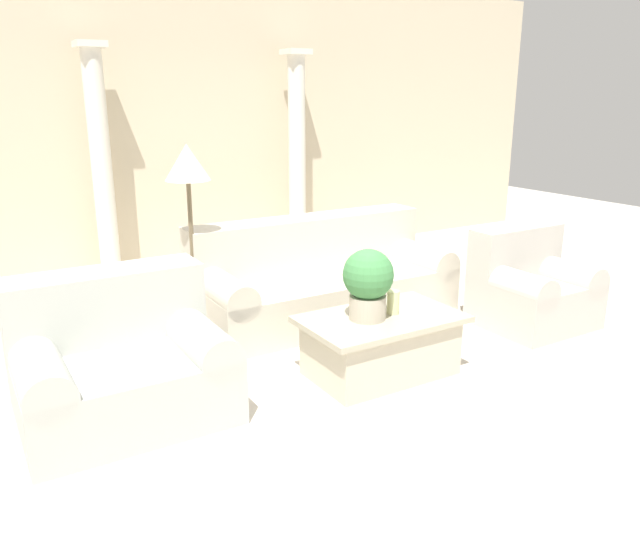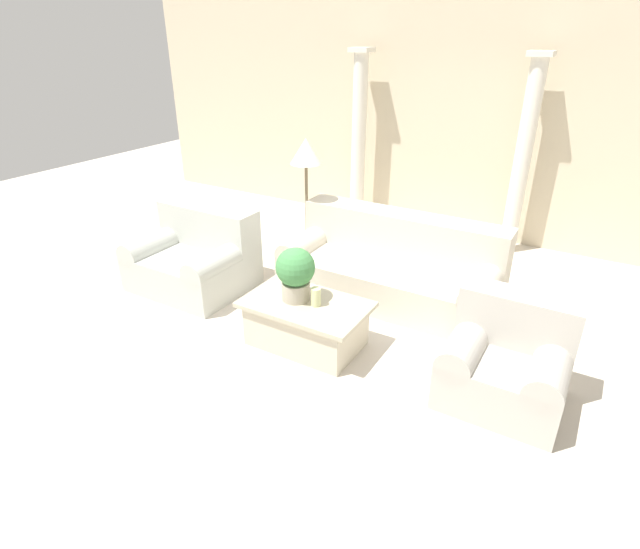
# 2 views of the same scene
# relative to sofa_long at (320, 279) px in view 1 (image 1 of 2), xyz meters

# --- Properties ---
(ground_plane) EXTENTS (16.00, 16.00, 0.00)m
(ground_plane) POSITION_rel_sofa_long_xyz_m (-0.25, -0.78, -0.33)
(ground_plane) COLOR beige
(wall_back) EXTENTS (10.00, 0.06, 3.20)m
(wall_back) POSITION_rel_sofa_long_xyz_m (-0.25, 2.24, 1.27)
(wall_back) COLOR beige
(wall_back) RESTS_ON ground_plane
(sofa_long) EXTENTS (2.27, 0.99, 0.86)m
(sofa_long) POSITION_rel_sofa_long_xyz_m (0.00, 0.00, 0.00)
(sofa_long) COLOR beige
(sofa_long) RESTS_ON ground_plane
(loveseat) EXTENTS (1.21, 0.99, 0.86)m
(loveseat) POSITION_rel_sofa_long_xyz_m (-1.99, -0.89, 0.01)
(loveseat) COLOR #B7BAB0
(loveseat) RESTS_ON ground_plane
(coffee_table) EXTENTS (1.11, 0.68, 0.43)m
(coffee_table) POSITION_rel_sofa_long_xyz_m (-0.28, -1.29, -0.11)
(coffee_table) COLOR beige
(coffee_table) RESTS_ON ground_plane
(potted_plant) EXTENTS (0.35, 0.35, 0.49)m
(potted_plant) POSITION_rel_sofa_long_xyz_m (-0.39, -1.28, 0.37)
(potted_plant) COLOR #B2A893
(potted_plant) RESTS_ON coffee_table
(pillar_candle) EXTENTS (0.09, 0.09, 0.17)m
(pillar_candle) POSITION_rel_sofa_long_xyz_m (-0.18, -1.29, 0.18)
(pillar_candle) COLOR beige
(pillar_candle) RESTS_ON coffee_table
(floor_lamp) EXTENTS (0.35, 0.35, 1.56)m
(floor_lamp) POSITION_rel_sofa_long_xyz_m (-1.14, 0.09, 1.01)
(floor_lamp) COLOR brown
(floor_lamp) RESTS_ON ground_plane
(column_left) EXTENTS (0.28, 0.28, 2.41)m
(column_left) POSITION_rel_sofa_long_xyz_m (-1.39, 1.90, 0.90)
(column_left) COLOR silver
(column_left) RESTS_ON ground_plane
(column_right) EXTENTS (0.28, 0.28, 2.41)m
(column_right) POSITION_rel_sofa_long_xyz_m (0.83, 1.90, 0.90)
(column_right) COLOR silver
(column_right) RESTS_ON ground_plane
(armchair) EXTENTS (0.89, 0.77, 0.82)m
(armchair) POSITION_rel_sofa_long_xyz_m (1.43, -1.13, -0.00)
(armchair) COLOR #B7B2A8
(armchair) RESTS_ON ground_plane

